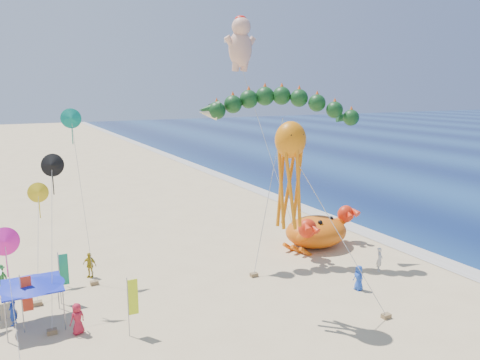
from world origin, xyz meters
The scene contains 10 objects.
ground centered at (0.00, 0.00, 0.00)m, with size 320.00×320.00×0.00m, color #D1B784.
foam_strip centered at (12.00, 0.00, 0.01)m, with size 320.00×320.00×0.00m, color silver.
crab_inflatable centered at (5.86, 3.74, 1.35)m, with size 6.98×5.75×3.06m.
dragon_kite centered at (1.73, 2.90, 11.03)m, with size 11.49×5.81×12.30m.
cherub_kite centered at (2.55, 10.70, 16.34)m, with size 2.77×8.47×18.52m.
octopus_kite centered at (-2.56, -4.93, 8.47)m, with size 5.78×3.84×10.89m.
canopy_blue centered at (-15.32, 0.38, 2.44)m, with size 3.28×3.28×2.71m.
feather_flags centered at (-15.08, 0.20, 2.01)m, with size 9.97×5.57×3.20m.
beachgoers centered at (-11.40, 0.70, 0.83)m, with size 25.66×11.27×1.74m.
small_kites centered at (-14.96, 2.77, 6.77)m, with size 8.24×12.60×11.36m.
Camera 1 is at (-16.15, -25.46, 12.58)m, focal length 35.00 mm.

